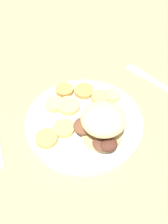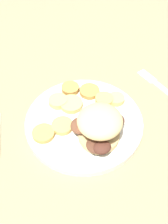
# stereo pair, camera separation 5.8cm
# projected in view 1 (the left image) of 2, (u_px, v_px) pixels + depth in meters

# --- Properties ---
(ground_plane) EXTENTS (4.00, 4.00, 0.00)m
(ground_plane) POSITION_uv_depth(u_px,v_px,m) (84.00, 124.00, 0.61)
(ground_plane) COLOR #937F5B
(dinner_plate) EXTENTS (0.27, 0.27, 0.02)m
(dinner_plate) POSITION_uv_depth(u_px,v_px,m) (84.00, 121.00, 0.60)
(dinner_plate) COLOR white
(dinner_plate) RESTS_ON ground_plane
(sandwich) EXTENTS (0.11, 0.13, 0.08)m
(sandwich) POSITION_uv_depth(u_px,v_px,m) (103.00, 124.00, 0.54)
(sandwich) COLOR tan
(sandwich) RESTS_ON dinner_plate
(potato_round_0) EXTENTS (0.05, 0.05, 0.01)m
(potato_round_0) POSITION_uv_depth(u_px,v_px,m) (84.00, 91.00, 0.65)
(potato_round_0) COLOR #BC8942
(potato_round_0) RESTS_ON dinner_plate
(potato_round_1) EXTENTS (0.04, 0.04, 0.02)m
(potato_round_1) POSITION_uv_depth(u_px,v_px,m) (100.00, 98.00, 0.63)
(potato_round_1) COLOR tan
(potato_round_1) RESTS_ON dinner_plate
(potato_round_2) EXTENTS (0.05, 0.05, 0.01)m
(potato_round_2) POSITION_uv_depth(u_px,v_px,m) (69.00, 106.00, 0.62)
(potato_round_2) COLOR #DBB766
(potato_round_2) RESTS_ON dinner_plate
(potato_round_3) EXTENTS (0.04, 0.04, 0.01)m
(potato_round_3) POSITION_uv_depth(u_px,v_px,m) (65.00, 90.00, 0.65)
(potato_round_3) COLOR #BC8942
(potato_round_3) RESTS_ON dinner_plate
(potato_round_4) EXTENTS (0.05, 0.05, 0.01)m
(potato_round_4) POSITION_uv_depth(u_px,v_px,m) (64.00, 128.00, 0.57)
(potato_round_4) COLOR tan
(potato_round_4) RESTS_ON dinner_plate
(potato_round_5) EXTENTS (0.04, 0.04, 0.01)m
(potato_round_5) POSITION_uv_depth(u_px,v_px,m) (112.00, 95.00, 0.64)
(potato_round_5) COLOR #DBB766
(potato_round_5) RESTS_ON dinner_plate
(potato_round_6) EXTENTS (0.05, 0.05, 0.01)m
(potato_round_6) POSITION_uv_depth(u_px,v_px,m) (46.00, 138.00, 0.56)
(potato_round_6) COLOR tan
(potato_round_6) RESTS_ON dinner_plate
(potato_round_7) EXTENTS (0.04, 0.04, 0.01)m
(potato_round_7) POSITION_uv_depth(u_px,v_px,m) (55.00, 104.00, 0.62)
(potato_round_7) COLOR #DBB766
(potato_round_7) RESTS_ON dinner_plate
(fork) EXTENTS (0.17, 0.08, 0.00)m
(fork) POSITION_uv_depth(u_px,v_px,m) (152.00, 80.00, 0.71)
(fork) COLOR silver
(fork) RESTS_ON ground_plane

